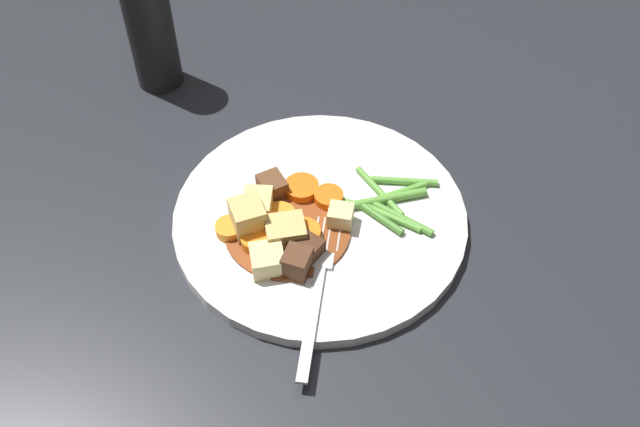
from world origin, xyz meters
The scene contains 27 objects.
ground_plane centered at (0.00, 0.00, 0.00)m, with size 3.00×3.00×0.00m, color #26282D.
dinner_plate centered at (0.00, 0.00, 0.01)m, with size 0.28×0.28×0.01m, color white.
stew_sauce centered at (0.04, 0.00, 0.01)m, with size 0.12×0.12×0.00m, color brown.
carrot_slice_0 centered at (0.08, -0.03, 0.02)m, with size 0.03×0.03×0.01m, color orange.
carrot_slice_1 centered at (0.07, 0.00, 0.02)m, with size 0.03×0.03×0.01m, color orange.
carrot_slice_2 centered at (-0.02, -0.01, 0.02)m, with size 0.03×0.03×0.01m, color orange.
carrot_slice_3 centered at (0.04, -0.02, 0.02)m, with size 0.03×0.03×0.01m, color orange.
carrot_slice_4 centered at (0.00, -0.03, 0.02)m, with size 0.03×0.03×0.01m, color orange.
carrot_slice_5 centered at (0.03, 0.02, 0.02)m, with size 0.03×0.03×0.01m, color orange.
potato_chunk_0 centered at (-0.01, 0.02, 0.02)m, with size 0.02×0.02×0.02m, color #EAD68C.
potato_chunk_1 centered at (0.07, -0.02, 0.03)m, with size 0.03×0.03×0.03m, color #DBBC6B.
potato_chunk_2 centered at (0.05, 0.01, 0.03)m, with size 0.04×0.03×0.02m, color #DBBC6B.
potato_chunk_3 centered at (0.08, 0.03, 0.02)m, with size 0.03×0.03×0.02m, color #EAD68C.
potato_chunk_4 centered at (0.05, -0.03, 0.02)m, with size 0.03×0.03×0.02m, color #E5CC7A.
meat_chunk_0 centered at (0.04, 0.03, 0.02)m, with size 0.03×0.02×0.02m, color #4C2B19.
meat_chunk_1 centered at (0.06, 0.05, 0.02)m, with size 0.03×0.02×0.02m, color #56331E.
meat_chunk_2 centered at (0.02, -0.05, 0.02)m, with size 0.03×0.02×0.02m, color brown.
green_bean_0 centered at (-0.08, 0.02, 0.02)m, with size 0.01×0.01×0.05m, color #66AD42.
green_bean_1 centered at (-0.04, 0.04, 0.02)m, with size 0.01×0.01×0.05m, color #4C8E33.
green_bean_2 centered at (-0.06, 0.05, 0.02)m, with size 0.01×0.01×0.07m, color #599E38.
green_bean_3 centered at (-0.05, 0.04, 0.02)m, with size 0.01×0.01×0.07m, color #66AD42.
green_bean_4 centered at (-0.06, 0.01, 0.02)m, with size 0.01×0.01×0.07m, color #66AD42.
green_bean_5 centered at (-0.06, 0.02, 0.02)m, with size 0.01×0.01×0.08m, color #66AD42.
green_bean_6 centered at (-0.09, 0.01, 0.02)m, with size 0.01×0.01×0.07m, color #66AD42.
green_bean_7 centered at (-0.02, 0.00, 0.02)m, with size 0.01×0.01×0.06m, color #66AD42.
fork centered at (0.05, 0.07, 0.01)m, with size 0.13×0.14×0.00m.
pepper_mill centered at (0.03, -0.29, 0.07)m, with size 0.05×0.05×0.15m, color black.
Camera 1 is at (0.25, 0.38, 0.54)m, focal length 40.37 mm.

